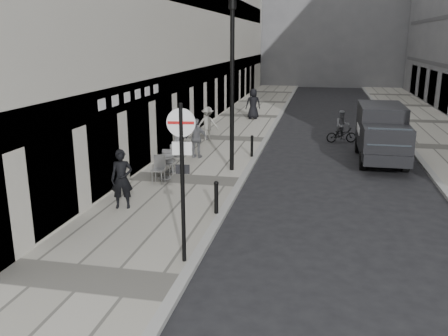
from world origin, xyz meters
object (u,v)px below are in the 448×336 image
at_px(walking_man, 122,179).
at_px(lamppost, 232,79).
at_px(panel_van, 382,131).
at_px(cyclist, 342,130).
at_px(sign_post, 182,163).

relative_size(walking_man, lamppost, 0.28).
distance_m(walking_man, lamppost, 6.08).
distance_m(walking_man, panel_van, 11.62).
distance_m(lamppost, panel_van, 7.09).
bearing_deg(walking_man, cyclist, 44.37).
xyz_separation_m(walking_man, lamppost, (2.42, 4.92, 2.63)).
relative_size(sign_post, cyclist, 2.22).
xyz_separation_m(walking_man, panel_van, (8.31, 8.12, 0.30)).
xyz_separation_m(sign_post, lamppost, (-0.40, 8.01, 1.20)).
xyz_separation_m(lamppost, panel_van, (5.89, 3.20, -2.33)).
distance_m(sign_post, lamppost, 8.11).
relative_size(walking_man, sign_post, 0.50).
distance_m(sign_post, cyclist, 15.35).
distance_m(walking_man, cyclist, 13.48).
xyz_separation_m(panel_van, cyclist, (-1.49, 3.50, -0.68)).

